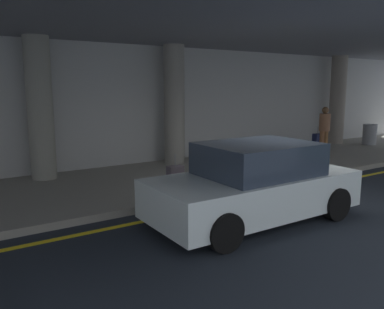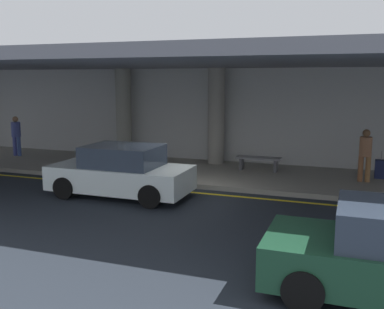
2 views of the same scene
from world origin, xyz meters
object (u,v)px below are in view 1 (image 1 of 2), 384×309
(support_column_right_mid, at_px, (337,100))
(bench_metal, at_px, (237,150))
(suitcase_upright_primary, at_px, (317,142))
(suitcase_upright_secondary, at_px, (175,179))
(car_white, at_px, (255,184))
(traveler_with_luggage, at_px, (324,127))
(support_column_center, at_px, (174,105))
(trash_bin_steel, at_px, (370,134))
(support_column_left_mid, at_px, (40,109))

(support_column_right_mid, relative_size, bench_metal, 2.28)
(suitcase_upright_primary, xyz_separation_m, suitcase_upright_secondary, (-7.72, -2.34, 0.00))
(car_white, relative_size, suitcase_upright_secondary, 4.56)
(car_white, distance_m, bench_metal, 5.36)
(traveler_with_luggage, bearing_deg, suitcase_upright_secondary, 170.94)
(support_column_center, distance_m, trash_bin_steel, 9.02)
(support_column_right_mid, distance_m, bench_metal, 6.38)
(support_column_center, xyz_separation_m, suitcase_upright_secondary, (-1.82, -3.11, -1.51))
(suitcase_upright_primary, distance_m, trash_bin_steel, 2.97)
(suitcase_upright_primary, relative_size, bench_metal, 0.56)
(suitcase_upright_secondary, distance_m, trash_bin_steel, 10.87)
(suitcase_upright_secondary, height_order, trash_bin_steel, suitcase_upright_secondary)
(car_white, xyz_separation_m, suitcase_upright_secondary, (-0.52, 2.08, -0.25))
(support_column_left_mid, distance_m, support_column_center, 4.00)
(bench_metal, bearing_deg, support_column_left_mid, 171.68)
(support_column_right_mid, height_order, traveler_with_luggage, support_column_right_mid)
(suitcase_upright_primary, relative_size, suitcase_upright_secondary, 1.00)
(car_white, bearing_deg, trash_bin_steel, 21.57)
(support_column_left_mid, relative_size, car_white, 0.89)
(support_column_left_mid, height_order, traveler_with_luggage, support_column_left_mid)
(suitcase_upright_secondary, bearing_deg, support_column_center, 86.87)
(car_white, bearing_deg, suitcase_upright_primary, 30.90)
(traveler_with_luggage, distance_m, suitcase_upright_secondary, 7.41)
(support_column_center, bearing_deg, suitcase_upright_primary, -7.46)
(traveler_with_luggage, distance_m, bench_metal, 3.63)
(support_column_right_mid, xyz_separation_m, suitcase_upright_secondary, (-9.82, -3.11, -1.51))
(support_column_left_mid, distance_m, support_column_right_mid, 12.00)
(support_column_center, height_order, suitcase_upright_primary, support_column_center)
(support_column_left_mid, distance_m, bench_metal, 6.10)
(suitcase_upright_secondary, bearing_deg, bench_metal, 58.72)
(suitcase_upright_secondary, height_order, bench_metal, suitcase_upright_secondary)
(support_column_left_mid, relative_size, traveler_with_luggage, 2.17)
(suitcase_upright_primary, bearing_deg, trash_bin_steel, 8.07)
(support_column_left_mid, height_order, bench_metal, support_column_left_mid)
(support_column_center, bearing_deg, suitcase_upright_secondary, -120.41)
(suitcase_upright_primary, bearing_deg, bench_metal, -165.37)
(car_white, xyz_separation_m, traveler_with_luggage, (6.68, 3.71, 0.40))
(support_column_left_mid, xyz_separation_m, support_column_right_mid, (12.00, 0.00, 0.00))
(bench_metal, bearing_deg, suitcase_upright_primary, 1.21)
(support_column_right_mid, height_order, suitcase_upright_secondary, support_column_right_mid)
(car_white, bearing_deg, bench_metal, 53.27)
(support_column_center, xyz_separation_m, support_column_right_mid, (8.00, 0.00, 0.00))
(traveler_with_luggage, xyz_separation_m, trash_bin_steel, (3.47, 0.42, -0.54))
(traveler_with_luggage, xyz_separation_m, bench_metal, (-3.52, 0.62, -0.61))
(bench_metal, bearing_deg, trash_bin_steel, -1.57)
(support_column_right_mid, distance_m, car_white, 10.72)
(suitcase_upright_primary, distance_m, suitcase_upright_secondary, 8.07)
(support_column_center, distance_m, traveler_with_luggage, 5.64)
(support_column_left_mid, xyz_separation_m, traveler_with_luggage, (9.38, -1.47, -0.86))
(car_white, bearing_deg, support_column_right_mid, 28.53)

